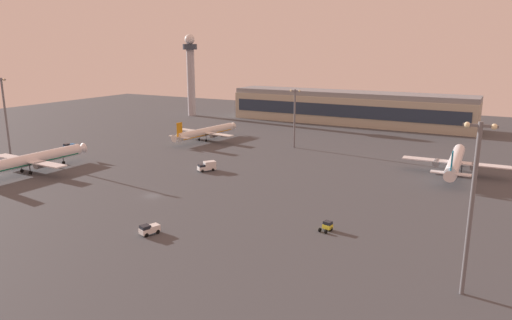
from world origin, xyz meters
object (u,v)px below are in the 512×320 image
control_tower (191,70)px  airplane_near_gate (205,132)px  cargo_loader (69,146)px  apron_light_central (5,112)px  pushback_tug (327,226)px  airplane_mid_apron (455,162)px  catering_truck (207,166)px  baggage_tractor (149,229)px  airplane_taxiway_distant (30,160)px  apron_light_east (472,200)px  apron_light_west (295,114)px

control_tower → airplane_near_gate: control_tower is taller
cargo_loader → apron_light_central: apron_light_central is taller
pushback_tug → airplane_near_gate: bearing=151.4°
airplane_mid_apron → catering_truck: size_ratio=6.70×
airplane_mid_apron → cargo_loader: 138.90m
pushback_tug → apron_light_central: 127.01m
control_tower → airplane_mid_apron: bearing=-23.8°
baggage_tractor → airplane_taxiway_distant: bearing=1.3°
control_tower → airplane_taxiway_distant: control_tower is taller
pushback_tug → airplane_taxiway_distant: bearing=-168.1°
airplane_near_gate → catering_truck: (29.12, -41.09, -2.04)m
airplane_taxiway_distant → cargo_loader: airplane_taxiway_distant is taller
control_tower → apron_light_east: bearing=-42.2°
cargo_loader → apron_light_central: (-8.99, -18.27, 14.69)m
pushback_tug → apron_light_east: 34.89m
control_tower → catering_truck: 128.96m
apron_light_central → apron_light_west: size_ratio=1.23×
cargo_loader → apron_light_west: bearing=-141.1°
baggage_tractor → cargo_loader: (-84.58, 50.35, 0.00)m
apron_light_east → apron_light_west: (-69.24, 89.46, -2.53)m
airplane_taxiway_distant → catering_truck: bearing=31.8°
control_tower → baggage_tractor: size_ratio=10.00×
baggage_tractor → apron_light_west: (-9.24, 94.64, 12.00)m
airplane_taxiway_distant → airplane_mid_apron: 132.40m
airplane_near_gate → apron_light_central: apron_light_central is taller
catering_truck → apron_light_east: bearing=-174.0°
baggage_tractor → catering_truck: bearing=-50.0°
airplane_near_gate → catering_truck: size_ratio=6.24×
airplane_taxiway_distant → apron_light_west: (57.47, 73.57, 9.26)m
airplane_mid_apron → apron_light_central: (-144.05, -50.57, 11.98)m
baggage_tractor → apron_light_central: bearing=-0.1°
airplane_taxiway_distant → apron_light_east: bearing=-5.4°
catering_truck → apron_light_east: (78.88, -43.59, 14.13)m
control_tower → apron_light_west: bearing=-31.1°
airplane_taxiway_distant → airplane_near_gate: (18.71, 68.79, -0.30)m
apron_light_west → airplane_near_gate: bearing=-173.0°
pushback_tug → apron_light_west: apron_light_west is taller
apron_light_central → apron_light_east: size_ratio=1.01×
control_tower → apron_light_west: size_ratio=2.00×
airplane_mid_apron → apron_light_east: bearing=-85.0°
apron_light_central → control_tower: bearing=92.0°
baggage_tractor → airplane_mid_apron: bearing=-102.6°
baggage_tractor → cargo_loader: bearing=-11.9°
cargo_loader → pushback_tug: bearing=173.8°
control_tower → airplane_mid_apron: size_ratio=1.14×
airplane_near_gate → cargo_loader: size_ratio=8.51×
control_tower → apron_light_central: bearing=-88.0°
cargo_loader → catering_truck: bearing=-172.9°
apron_light_west → catering_truck: bearing=-101.9°
control_tower → airplane_taxiway_distant: bearing=-76.3°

